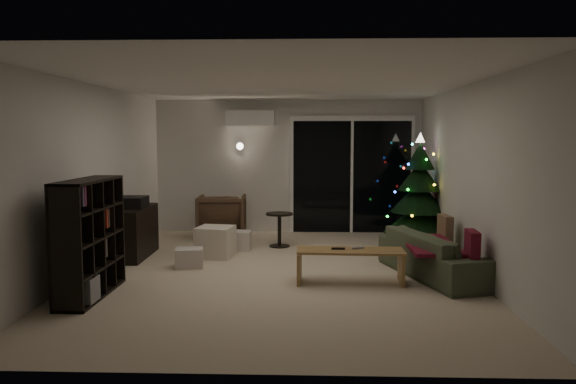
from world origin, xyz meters
The scene contains 18 objects.
room centered at (0.46, 1.49, 1.02)m, with size 6.50×7.51×2.60m.
bookshelf centered at (-2.25, -1.19, 0.67)m, with size 0.34×1.33×1.33m, color black, non-canonical shape.
media_cabinet centered at (-2.25, 0.90, 0.38)m, with size 0.45×1.20×0.75m, color black.
stereo centered at (-2.25, 0.90, 0.83)m, with size 0.38×0.45×0.16m, color black.
armchair centered at (-1.16, 2.56, 0.39)m, with size 0.83×0.86×0.78m, color #3D261D.
ottoman centered at (-1.02, 0.93, 0.23)m, with size 0.51×0.51×0.46m, color beige.
cardboard_box_a centered at (-1.27, 0.23, 0.13)m, with size 0.37×0.29×0.27m, color silver.
cardboard_box_b centered at (-0.75, 1.49, 0.15)m, with size 0.43×0.32×0.30m, color silver.
side_table centered at (-0.09, 1.76, 0.28)m, with size 0.45×0.45×0.56m, color black.
floor_lamp centered at (-0.91, 3.31, 0.83)m, with size 0.26×0.26×1.65m, color black.
sofa centered at (2.05, -0.15, 0.29)m, with size 1.97×0.77×0.58m, color #4B5840.
sofa_throw centered at (1.95, -0.15, 0.42)m, with size 0.62×1.42×0.05m, color maroon.
cushion_a centered at (2.30, 0.50, 0.52)m, with size 0.11×0.38×0.38m, color brown.
cushion_b centered at (2.30, -0.80, 0.52)m, with size 0.11×0.38×0.38m, color maroon.
coffee_table centered at (0.90, -0.51, 0.21)m, with size 1.32×0.46×0.42m, color #A68045, non-canonical shape.
remote_a centered at (0.75, -0.51, 0.43)m, with size 0.16×0.05×0.02m, color black.
remote_b centered at (1.00, -0.46, 0.43)m, with size 0.15×0.04×0.02m, color slate.
christmas_tree centered at (2.21, 1.92, 0.94)m, with size 1.16×1.16×1.87m, color black.
Camera 1 is at (0.37, -7.35, 1.80)m, focal length 35.00 mm.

